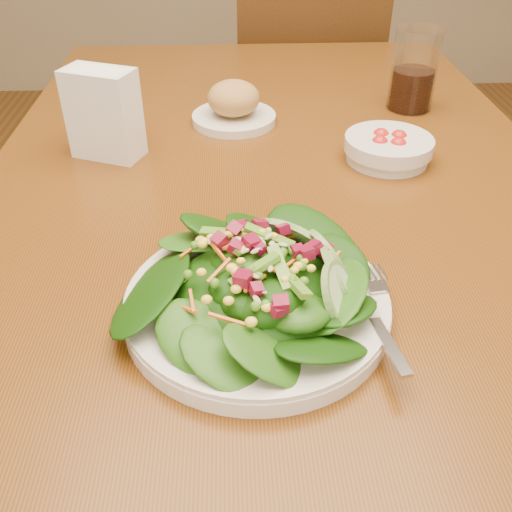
% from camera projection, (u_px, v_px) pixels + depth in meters
% --- Properties ---
extents(ground_plane, '(5.00, 5.00, 0.00)m').
position_uv_depth(ground_plane, '(268.00, 462.00, 1.32)').
color(ground_plane, brown).
extents(dining_table, '(0.90, 1.40, 0.75)m').
position_uv_depth(dining_table, '(273.00, 229.00, 0.94)').
color(dining_table, brown).
rests_on(dining_table, ground_plane).
extents(chair_far, '(0.44, 0.44, 0.92)m').
position_uv_depth(chair_far, '(304.00, 108.00, 1.78)').
color(chair_far, '#47240C').
rests_on(chair_far, ground_plane).
extents(salad_plate, '(0.29, 0.29, 0.08)m').
position_uv_depth(salad_plate, '(266.00, 290.00, 0.60)').
color(salad_plate, silver).
rests_on(salad_plate, dining_table).
extents(bread_plate, '(0.15, 0.15, 0.08)m').
position_uv_depth(bread_plate, '(234.00, 106.00, 1.02)').
color(bread_plate, silver).
rests_on(bread_plate, dining_table).
extents(tomato_bowl, '(0.14, 0.14, 0.05)m').
position_uv_depth(tomato_bowl, '(388.00, 148.00, 0.91)').
color(tomato_bowl, silver).
rests_on(tomato_bowl, dining_table).
extents(drinking_glass, '(0.08, 0.08, 0.15)m').
position_uv_depth(drinking_glass, '(413.00, 75.00, 1.06)').
color(drinking_glass, silver).
rests_on(drinking_glass, dining_table).
extents(napkin_holder, '(0.12, 0.10, 0.14)m').
position_uv_depth(napkin_holder, '(103.00, 112.00, 0.89)').
color(napkin_holder, white).
rests_on(napkin_holder, dining_table).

